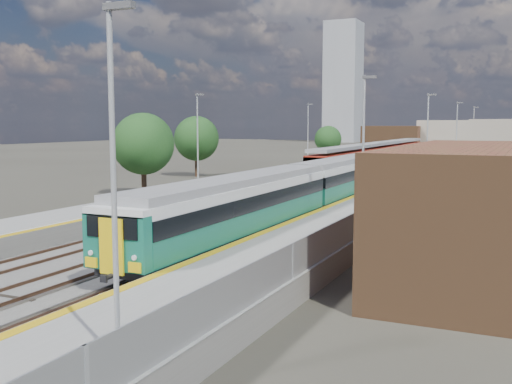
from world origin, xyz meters
The scene contains 11 objects.
ground centered at (0.00, 50.00, 0.00)m, with size 320.00×320.00×0.00m, color #47443A.
ballast_bed centered at (-2.25, 52.50, 0.03)m, with size 10.50×155.00×0.06m, color #565451.
tracks centered at (-1.65, 54.18, 0.11)m, with size 8.96×160.00×0.17m.
platform_right centered at (5.28, 52.49, 0.54)m, with size 4.70×155.00×8.52m.
platform_left centered at (-9.05, 52.49, 0.52)m, with size 4.30×155.00×8.52m.
buildings centered at (-18.12, 138.60, 10.70)m, with size 72.00×185.50×40.00m.
green_train centered at (1.50, 45.57, 2.07)m, with size 2.68×74.57×2.94m.
red_train centered at (-5.50, 76.58, 2.00)m, with size 2.68×54.39×3.38m.
tree_a centered at (-15.21, 33.57, 4.42)m, with size 5.18×5.18×7.03m.
tree_b centered at (-20.99, 52.07, 4.41)m, with size 5.16×5.16×7.00m.
tree_c centered at (-15.46, 83.88, 3.65)m, with size 4.29×4.29×5.81m.
Camera 1 is at (14.49, -7.96, 6.08)m, focal length 42.00 mm.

